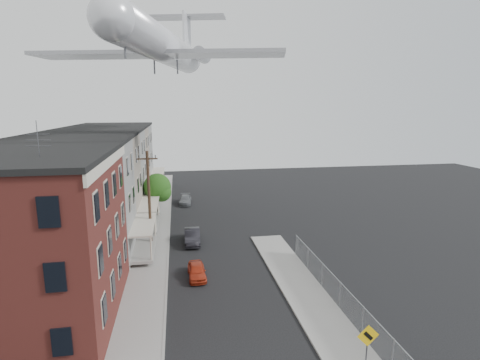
{
  "coord_description": "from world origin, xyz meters",
  "views": [
    {
      "loc": [
        -2.99,
        -15.64,
        12.84
      ],
      "look_at": [
        0.98,
        7.78,
        8.16
      ],
      "focal_mm": 28.0,
      "sensor_mm": 36.0,
      "label": 1
    }
  ],
  "objects_px": {
    "utility_pole": "(149,199)",
    "car_near": "(197,271)",
    "warning_sign": "(367,343)",
    "airplane": "(164,46)",
    "street_tree": "(158,188)",
    "car_far": "(185,200)",
    "car_mid": "(192,236)"
  },
  "relations": [
    {
      "from": "car_near",
      "to": "car_far",
      "type": "bearing_deg",
      "value": 89.18
    },
    {
      "from": "street_tree",
      "to": "car_near",
      "type": "relative_size",
      "value": 1.6
    },
    {
      "from": "car_far",
      "to": "airplane",
      "type": "bearing_deg",
      "value": -96.87
    },
    {
      "from": "warning_sign",
      "to": "airplane",
      "type": "bearing_deg",
      "value": 111.25
    },
    {
      "from": "warning_sign",
      "to": "car_far",
      "type": "xyz_separation_m",
      "value": [
        -7.71,
        34.53,
        -1.32
      ]
    },
    {
      "from": "warning_sign",
      "to": "car_far",
      "type": "bearing_deg",
      "value": 102.59
    },
    {
      "from": "warning_sign",
      "to": "car_near",
      "type": "distance_m",
      "value": 14.27
    },
    {
      "from": "street_tree",
      "to": "car_far",
      "type": "xyz_separation_m",
      "value": [
        3.16,
        5.58,
        -2.89
      ]
    },
    {
      "from": "car_near",
      "to": "car_mid",
      "type": "bearing_deg",
      "value": 88.5
    },
    {
      "from": "warning_sign",
      "to": "street_tree",
      "type": "bearing_deg",
      "value": 110.58
    },
    {
      "from": "street_tree",
      "to": "car_far",
      "type": "relative_size",
      "value": 1.35
    },
    {
      "from": "car_far",
      "to": "utility_pole",
      "type": "bearing_deg",
      "value": -99.54
    },
    {
      "from": "airplane",
      "to": "street_tree",
      "type": "bearing_deg",
      "value": 106.92
    },
    {
      "from": "warning_sign",
      "to": "car_far",
      "type": "height_order",
      "value": "warning_sign"
    },
    {
      "from": "street_tree",
      "to": "car_mid",
      "type": "bearing_deg",
      "value": -69.65
    },
    {
      "from": "street_tree",
      "to": "car_near",
      "type": "xyz_separation_m",
      "value": [
        3.47,
        -16.82,
        -2.9
      ]
    },
    {
      "from": "car_near",
      "to": "car_far",
      "type": "distance_m",
      "value": 22.4
    },
    {
      "from": "utility_pole",
      "to": "car_near",
      "type": "relative_size",
      "value": 2.78
    },
    {
      "from": "airplane",
      "to": "utility_pole",
      "type": "bearing_deg",
      "value": -107.54
    },
    {
      "from": "warning_sign",
      "to": "utility_pole",
      "type": "distance_m",
      "value": 22.25
    },
    {
      "from": "warning_sign",
      "to": "car_mid",
      "type": "bearing_deg",
      "value": 110.7
    },
    {
      "from": "utility_pole",
      "to": "car_mid",
      "type": "relative_size",
      "value": 2.19
    },
    {
      "from": "warning_sign",
      "to": "car_near",
      "type": "height_order",
      "value": "warning_sign"
    },
    {
      "from": "car_far",
      "to": "airplane",
      "type": "height_order",
      "value": "airplane"
    },
    {
      "from": "utility_pole",
      "to": "street_tree",
      "type": "xyz_separation_m",
      "value": [
        0.33,
        9.92,
        -1.22
      ]
    },
    {
      "from": "car_mid",
      "to": "airplane",
      "type": "bearing_deg",
      "value": 114.46
    },
    {
      "from": "utility_pole",
      "to": "airplane",
      "type": "bearing_deg",
      "value": 72.46
    },
    {
      "from": "car_far",
      "to": "street_tree",
      "type": "bearing_deg",
      "value": -116.4
    },
    {
      "from": "warning_sign",
      "to": "airplane",
      "type": "distance_m",
      "value": 31.08
    },
    {
      "from": "utility_pole",
      "to": "car_mid",
      "type": "distance_m",
      "value": 5.54
    },
    {
      "from": "car_near",
      "to": "airplane",
      "type": "height_order",
      "value": "airplane"
    },
    {
      "from": "utility_pole",
      "to": "car_near",
      "type": "height_order",
      "value": "utility_pole"
    }
  ]
}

